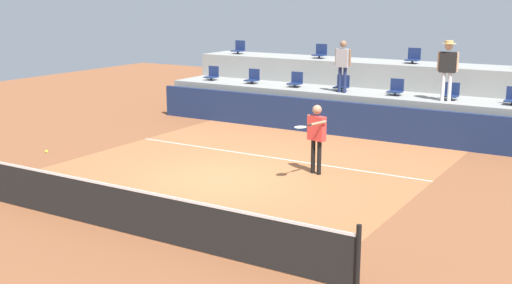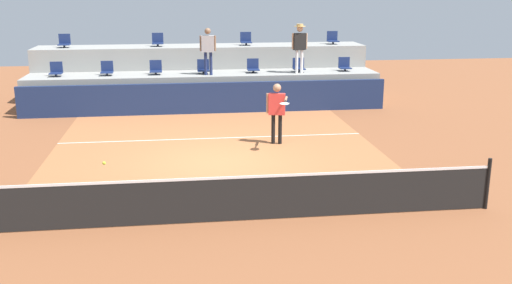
{
  "view_description": "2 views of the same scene",
  "coord_description": "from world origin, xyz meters",
  "px_view_note": "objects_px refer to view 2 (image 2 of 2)",
  "views": [
    {
      "loc": [
        8.52,
        -12.4,
        4.37
      ],
      "look_at": [
        1.29,
        -0.5,
        1.17
      ],
      "focal_mm": 44.88,
      "sensor_mm": 36.0,
      "label": 1
    },
    {
      "loc": [
        -0.93,
        -14.52,
        4.43
      ],
      "look_at": [
        0.81,
        -1.29,
        0.85
      ],
      "focal_mm": 41.05,
      "sensor_mm": 36.0,
      "label": 2
    }
  ],
  "objects_px": {
    "stadium_chair_upper_left": "(158,41)",
    "spectator_in_white": "(208,47)",
    "stadium_chair_lower_far_right": "(345,65)",
    "spectator_with_hat": "(300,43)",
    "stadium_chair_lower_mid_right": "(253,67)",
    "stadium_chair_lower_right": "(299,66)",
    "stadium_chair_lower_center": "(203,68)",
    "tennis_player": "(277,107)",
    "tennis_ball": "(104,163)",
    "stadium_chair_lower_far_left": "(56,70)",
    "stadium_chair_lower_mid_left": "(156,69)",
    "stadium_chair_lower_left": "(107,69)",
    "stadium_chair_upper_far_left": "(64,42)",
    "stadium_chair_upper_right": "(246,40)",
    "stadium_chair_upper_far_right": "(333,39)"
  },
  "relations": [
    {
      "from": "stadium_chair_upper_right",
      "to": "tennis_player",
      "type": "distance_m",
      "value": 7.6
    },
    {
      "from": "stadium_chair_lower_mid_right",
      "to": "stadium_chair_upper_right",
      "type": "relative_size",
      "value": 1.0
    },
    {
      "from": "stadium_chair_lower_far_left",
      "to": "stadium_chair_lower_right",
      "type": "xyz_separation_m",
      "value": [
        8.91,
        0.0,
        0.0
      ]
    },
    {
      "from": "stadium_chair_lower_mid_left",
      "to": "stadium_chair_lower_far_right",
      "type": "relative_size",
      "value": 1.0
    },
    {
      "from": "stadium_chair_lower_mid_right",
      "to": "stadium_chair_upper_right",
      "type": "distance_m",
      "value": 1.99
    },
    {
      "from": "stadium_chair_lower_mid_right",
      "to": "stadium_chair_lower_mid_left",
      "type": "bearing_deg",
      "value": 180.0
    },
    {
      "from": "stadium_chair_upper_far_right",
      "to": "tennis_player",
      "type": "bearing_deg",
      "value": -115.33
    },
    {
      "from": "stadium_chair_lower_mid_left",
      "to": "stadium_chair_lower_right",
      "type": "bearing_deg",
      "value": 0.0
    },
    {
      "from": "spectator_in_white",
      "to": "spectator_with_hat",
      "type": "bearing_deg",
      "value": 0.0
    },
    {
      "from": "spectator_with_hat",
      "to": "stadium_chair_upper_left",
      "type": "bearing_deg",
      "value": 157.38
    },
    {
      "from": "spectator_in_white",
      "to": "tennis_ball",
      "type": "bearing_deg",
      "value": -104.54
    },
    {
      "from": "stadium_chair_lower_mid_right",
      "to": "stadium_chair_lower_right",
      "type": "distance_m",
      "value": 1.75
    },
    {
      "from": "stadium_chair_upper_left",
      "to": "spectator_in_white",
      "type": "bearing_deg",
      "value": -49.55
    },
    {
      "from": "stadium_chair_lower_left",
      "to": "stadium_chair_lower_mid_left",
      "type": "bearing_deg",
      "value": 0.0
    },
    {
      "from": "stadium_chair_upper_left",
      "to": "spectator_with_hat",
      "type": "xyz_separation_m",
      "value": [
        5.24,
        -2.18,
        0.06
      ]
    },
    {
      "from": "stadium_chair_lower_left",
      "to": "spectator_with_hat",
      "type": "relative_size",
      "value": 0.29
    },
    {
      "from": "stadium_chair_lower_mid_right",
      "to": "stadium_chair_lower_right",
      "type": "relative_size",
      "value": 1.0
    },
    {
      "from": "stadium_chair_lower_far_right",
      "to": "stadium_chair_lower_left",
      "type": "bearing_deg",
      "value": 180.0
    },
    {
      "from": "stadium_chair_upper_far_left",
      "to": "stadium_chair_upper_right",
      "type": "xyz_separation_m",
      "value": [
        7.06,
        0.0,
        0.0
      ]
    },
    {
      "from": "stadium_chair_lower_left",
      "to": "stadium_chair_lower_right",
      "type": "xyz_separation_m",
      "value": [
        7.12,
        0.0,
        0.0
      ]
    },
    {
      "from": "stadium_chair_upper_right",
      "to": "stadium_chair_lower_mid_right",
      "type": "bearing_deg",
      "value": -88.05
    },
    {
      "from": "stadium_chair_upper_left",
      "to": "stadium_chair_lower_left",
      "type": "bearing_deg",
      "value": -135.12
    },
    {
      "from": "stadium_chair_lower_left",
      "to": "stadium_chair_lower_far_right",
      "type": "height_order",
      "value": "same"
    },
    {
      "from": "spectator_with_hat",
      "to": "stadium_chair_upper_far_left",
      "type": "bearing_deg",
      "value": 166.07
    },
    {
      "from": "stadium_chair_lower_far_right",
      "to": "tennis_ball",
      "type": "bearing_deg",
      "value": -126.98
    },
    {
      "from": "stadium_chair_lower_left",
      "to": "stadium_chair_upper_right",
      "type": "height_order",
      "value": "stadium_chair_upper_right"
    },
    {
      "from": "stadium_chair_upper_far_left",
      "to": "tennis_ball",
      "type": "xyz_separation_m",
      "value": [
        2.83,
        -12.2,
        -1.29
      ]
    },
    {
      "from": "stadium_chair_lower_mid_left",
      "to": "stadium_chair_lower_center",
      "type": "bearing_deg",
      "value": 0.0
    },
    {
      "from": "stadium_chair_lower_right",
      "to": "tennis_ball",
      "type": "height_order",
      "value": "stadium_chair_lower_right"
    },
    {
      "from": "stadium_chair_lower_far_right",
      "to": "spectator_with_hat",
      "type": "height_order",
      "value": "spectator_with_hat"
    },
    {
      "from": "stadium_chair_lower_left",
      "to": "stadium_chair_lower_far_right",
      "type": "distance_m",
      "value": 8.9
    },
    {
      "from": "stadium_chair_lower_far_right",
      "to": "spectator_with_hat",
      "type": "relative_size",
      "value": 0.29
    },
    {
      "from": "stadium_chair_lower_far_left",
      "to": "stadium_chair_upper_far_left",
      "type": "distance_m",
      "value": 1.99
    },
    {
      "from": "stadium_chair_lower_right",
      "to": "tennis_player",
      "type": "bearing_deg",
      "value": -107.4
    },
    {
      "from": "tennis_player",
      "to": "tennis_ball",
      "type": "relative_size",
      "value": 25.75
    },
    {
      "from": "stadium_chair_lower_center",
      "to": "stadium_chair_upper_left",
      "type": "distance_m",
      "value": 2.61
    },
    {
      "from": "stadium_chair_upper_right",
      "to": "spectator_with_hat",
      "type": "relative_size",
      "value": 0.29
    },
    {
      "from": "stadium_chair_lower_center",
      "to": "tennis_player",
      "type": "distance_m",
      "value": 6.0
    },
    {
      "from": "stadium_chair_upper_right",
      "to": "spectator_in_white",
      "type": "bearing_deg",
      "value": -126.84
    },
    {
      "from": "stadium_chair_lower_right",
      "to": "tennis_ball",
      "type": "distance_m",
      "value": 12.04
    },
    {
      "from": "stadium_chair_lower_far_left",
      "to": "stadium_chair_lower_mid_right",
      "type": "height_order",
      "value": "same"
    },
    {
      "from": "stadium_chair_lower_far_right",
      "to": "spectator_with_hat",
      "type": "bearing_deg",
      "value": -168.31
    },
    {
      "from": "stadium_chair_lower_right",
      "to": "stadium_chair_upper_left",
      "type": "bearing_deg",
      "value": 161.27
    },
    {
      "from": "stadium_chair_upper_left",
      "to": "stadium_chair_lower_far_right",
      "type": "bearing_deg",
      "value": -14.23
    },
    {
      "from": "stadium_chair_lower_right",
      "to": "stadium_chair_lower_far_right",
      "type": "height_order",
      "value": "same"
    },
    {
      "from": "stadium_chair_lower_left",
      "to": "tennis_player",
      "type": "relative_size",
      "value": 0.3
    },
    {
      "from": "stadium_chair_lower_far_right",
      "to": "tennis_ball",
      "type": "distance_m",
      "value": 13.03
    },
    {
      "from": "stadium_chair_lower_right",
      "to": "tennis_player",
      "type": "xyz_separation_m",
      "value": [
        -1.79,
        -5.7,
        -0.39
      ]
    },
    {
      "from": "stadium_chair_lower_mid_right",
      "to": "stadium_chair_upper_left",
      "type": "distance_m",
      "value": 4.08
    },
    {
      "from": "stadium_chair_upper_left",
      "to": "spectator_in_white",
      "type": "relative_size",
      "value": 0.31
    }
  ]
}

